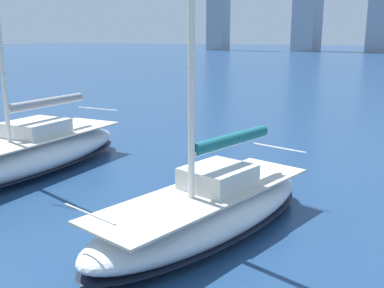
# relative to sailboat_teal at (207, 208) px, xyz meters

# --- Properties ---
(sailboat_teal) EXTENTS (3.71, 8.09, 11.90)m
(sailboat_teal) POSITION_rel_sailboat_teal_xyz_m (0.00, 0.00, 0.00)
(sailboat_teal) COLOR silver
(sailboat_teal) RESTS_ON ground
(sailboat_grey) EXTENTS (3.73, 9.72, 12.91)m
(sailboat_grey) POSITION_rel_sailboat_teal_xyz_m (8.38, -1.14, 0.06)
(sailboat_grey) COLOR silver
(sailboat_grey) RESTS_ON ground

